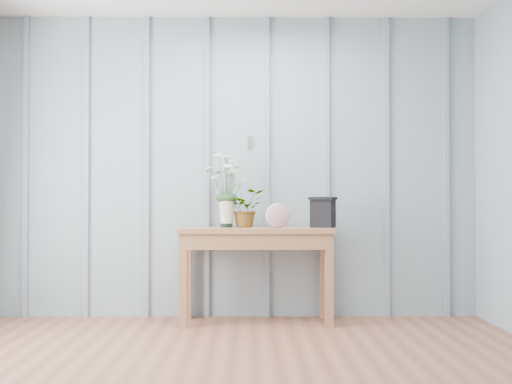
{
  "coord_description": "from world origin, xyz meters",
  "views": [
    {
      "loc": [
        0.1,
        -2.74,
        0.95
      ],
      "look_at": [
        0.16,
        1.94,
        1.03
      ],
      "focal_mm": 42.0,
      "sensor_mm": 36.0,
      "label": 1
    }
  ],
  "objects_px": {
    "felt_disc_vessel": "(277,215)",
    "carved_box": "(323,212)",
    "daisy_vase": "(227,180)",
    "sideboard": "(256,242)"
  },
  "relations": [
    {
      "from": "felt_disc_vessel",
      "to": "carved_box",
      "type": "height_order",
      "value": "carved_box"
    },
    {
      "from": "daisy_vase",
      "to": "carved_box",
      "type": "xyz_separation_m",
      "value": [
        0.76,
        -0.03,
        -0.25
      ]
    },
    {
      "from": "daisy_vase",
      "to": "carved_box",
      "type": "relative_size",
      "value": 2.45
    },
    {
      "from": "sideboard",
      "to": "daisy_vase",
      "type": "height_order",
      "value": "daisy_vase"
    },
    {
      "from": "daisy_vase",
      "to": "sideboard",
      "type": "bearing_deg",
      "value": -5.72
    },
    {
      "from": "sideboard",
      "to": "felt_disc_vessel",
      "type": "relative_size",
      "value": 6.2
    },
    {
      "from": "felt_disc_vessel",
      "to": "carved_box",
      "type": "relative_size",
      "value": 0.8
    },
    {
      "from": "felt_disc_vessel",
      "to": "carved_box",
      "type": "bearing_deg",
      "value": 1.13
    },
    {
      "from": "sideboard",
      "to": "carved_box",
      "type": "distance_m",
      "value": 0.58
    },
    {
      "from": "felt_disc_vessel",
      "to": "sideboard",
      "type": "bearing_deg",
      "value": 143.46
    }
  ]
}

